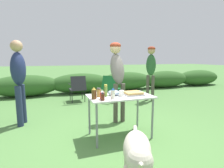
% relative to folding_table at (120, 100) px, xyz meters
% --- Properties ---
extents(ground_plane, '(60.00, 60.00, 0.00)m').
position_rel_folding_table_xyz_m(ground_plane, '(0.00, 0.00, -0.66)').
color(ground_plane, '#4C7A3D').
extents(shrub_hedge, '(14.40, 0.90, 0.78)m').
position_rel_folding_table_xyz_m(shrub_hedge, '(0.00, 4.16, -0.27)').
color(shrub_hedge, '#2D5623').
rests_on(shrub_hedge, ground).
extents(folding_table, '(1.10, 0.64, 0.74)m').
position_rel_folding_table_xyz_m(folding_table, '(0.00, 0.00, 0.00)').
color(folding_table, silver).
rests_on(folding_table, ground).
extents(food_tray, '(0.33, 0.30, 0.06)m').
position_rel_folding_table_xyz_m(food_tray, '(0.24, -0.01, 0.10)').
color(food_tray, '#9E9EA3').
rests_on(food_tray, folding_table).
extents(plate_stack, '(0.22, 0.22, 0.04)m').
position_rel_folding_table_xyz_m(plate_stack, '(-0.29, 0.18, 0.10)').
color(plate_stack, white).
rests_on(plate_stack, folding_table).
extents(mixing_bowl, '(0.21, 0.21, 0.09)m').
position_rel_folding_table_xyz_m(mixing_bowl, '(-0.09, 0.07, 0.12)').
color(mixing_bowl, '#99B2CC').
rests_on(mixing_bowl, folding_table).
extents(paper_cup_stack, '(0.08, 0.08, 0.10)m').
position_rel_folding_table_xyz_m(paper_cup_stack, '(0.00, -0.06, 0.13)').
color(paper_cup_stack, white).
rests_on(paper_cup_stack, folding_table).
extents(ketchup_bottle, '(0.07, 0.07, 0.14)m').
position_rel_folding_table_xyz_m(ketchup_bottle, '(-0.36, -0.14, 0.14)').
color(ketchup_bottle, red).
rests_on(ketchup_bottle, folding_table).
extents(spice_jar, '(0.07, 0.07, 0.15)m').
position_rel_folding_table_xyz_m(spice_jar, '(-0.37, 0.05, 0.15)').
color(spice_jar, '#B2893D').
rests_on(spice_jar, folding_table).
extents(beer_bottle, '(0.08, 0.08, 0.19)m').
position_rel_folding_table_xyz_m(beer_bottle, '(-0.48, -0.09, 0.17)').
color(beer_bottle, brown).
rests_on(beer_bottle, folding_table).
extents(bbq_sauce_bottle, '(0.06, 0.06, 0.13)m').
position_rel_folding_table_xyz_m(bbq_sauce_bottle, '(-0.38, -0.23, 0.14)').
color(bbq_sauce_bottle, '#562314').
rests_on(bbq_sauce_bottle, folding_table).
extents(relish_jar, '(0.06, 0.06, 0.20)m').
position_rel_folding_table_xyz_m(relish_jar, '(-0.25, 0.03, 0.18)').
color(relish_jar, olive).
rests_on(relish_jar, folding_table).
extents(mayo_bottle, '(0.07, 0.07, 0.18)m').
position_rel_folding_table_xyz_m(mayo_bottle, '(-0.19, -0.17, 0.16)').
color(mayo_bottle, silver).
rests_on(mayo_bottle, folding_table).
extents(standing_person_with_beanie, '(0.31, 0.48, 1.72)m').
position_rel_folding_table_xyz_m(standing_person_with_beanie, '(0.25, 0.80, 0.47)').
color(standing_person_with_beanie, '#4C473D').
rests_on(standing_person_with_beanie, ground).
extents(standing_person_in_red_jacket, '(0.34, 0.42, 1.73)m').
position_rel_folding_table_xyz_m(standing_person_in_red_jacket, '(-1.73, 1.21, 0.38)').
color(standing_person_in_red_jacket, '#232D4C').
rests_on(standing_person_in_red_jacket, ground).
extents(standing_person_in_dark_puffer, '(0.37, 0.38, 1.75)m').
position_rel_folding_table_xyz_m(standing_person_in_dark_puffer, '(1.93, 2.14, 0.47)').
color(standing_person_in_dark_puffer, '#4C473D').
rests_on(standing_person_in_dark_puffer, ground).
extents(dog, '(0.54, 0.97, 0.67)m').
position_rel_folding_table_xyz_m(dog, '(-0.34, -1.30, -0.22)').
color(dog, beige).
rests_on(dog, ground).
extents(camp_chair_green_behind_table, '(0.75, 0.73, 0.83)m').
position_rel_folding_table_xyz_m(camp_chair_green_behind_table, '(0.69, 2.47, -0.20)').
color(camp_chair_green_behind_table, '#19602D').
rests_on(camp_chair_green_behind_table, ground).
extents(camp_chair_near_hedge, '(0.50, 0.61, 0.83)m').
position_rel_folding_table_xyz_m(camp_chair_near_hedge, '(-0.33, 2.73, -0.20)').
color(camp_chair_near_hedge, '#232328').
rests_on(camp_chair_near_hedge, ground).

